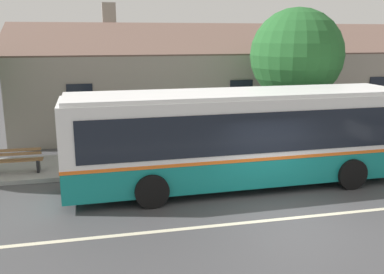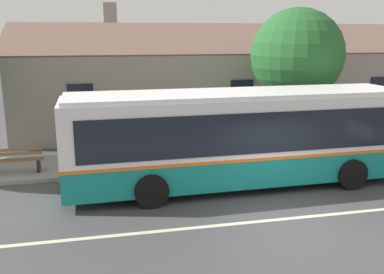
{
  "view_description": "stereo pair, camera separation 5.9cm",
  "coord_description": "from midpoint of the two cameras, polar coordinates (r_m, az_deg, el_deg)",
  "views": [
    {
      "loc": [
        -5.01,
        -9.93,
        4.85
      ],
      "look_at": [
        -2.05,
        3.08,
        1.67
      ],
      "focal_mm": 40.0,
      "sensor_mm": 36.0,
      "label": 1
    },
    {
      "loc": [
        -4.95,
        -9.94,
        4.85
      ],
      "look_at": [
        -2.05,
        3.08,
        1.67
      ],
      "focal_mm": 40.0,
      "sensor_mm": 36.0,
      "label": 2
    }
  ],
  "objects": [
    {
      "name": "bench_by_building",
      "position": [
        16.11,
        -22.25,
        -3.02
      ],
      "size": [
        1.77,
        0.51,
        0.94
      ],
      "color": "brown",
      "rests_on": "sidewalk_far"
    },
    {
      "name": "transit_bus",
      "position": [
        13.96,
        6.4,
        0.18
      ],
      "size": [
        11.23,
        2.92,
        3.12
      ],
      "color": "#147F7A",
      "rests_on": "ground"
    },
    {
      "name": "street_tree_primary",
      "position": [
        18.59,
        13.92,
        10.49
      ],
      "size": [
        3.86,
        3.86,
        5.99
      ],
      "color": "#4C3828",
      "rests_on": "ground"
    },
    {
      "name": "lane_divider_stripe",
      "position": [
        12.13,
        13.11,
        -10.52
      ],
      "size": [
        60.0,
        0.16,
        0.01
      ],
      "primitive_type": "cube",
      "color": "beige",
      "rests_on": "ground"
    },
    {
      "name": "community_building",
      "position": [
        24.16,
        3.56,
        6.82
      ],
      "size": [
        21.61,
        8.12,
        6.52
      ],
      "color": "gray",
      "rests_on": "ground"
    },
    {
      "name": "sidewalk_far",
      "position": [
        17.37,
        4.63,
        -2.61
      ],
      "size": [
        60.0,
        3.0,
        0.15
      ],
      "primitive_type": "cube",
      "color": "gray",
      "rests_on": "ground"
    },
    {
      "name": "ground_plane",
      "position": [
        12.13,
        13.11,
        -10.54
      ],
      "size": [
        300.0,
        300.0,
        0.0
      ],
      "primitive_type": "plane",
      "color": "#424244"
    },
    {
      "name": "bus_stop_sign",
      "position": [
        18.69,
        22.9,
        2.45
      ],
      "size": [
        0.36,
        0.07,
        2.4
      ],
      "color": "gray",
      "rests_on": "sidewalk_far"
    }
  ]
}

